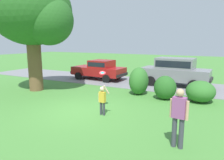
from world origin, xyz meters
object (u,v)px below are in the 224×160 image
frisbee (102,73)px  oak_tree_large (35,14)px  child_thrower (102,98)px  adult_onlooker (179,115)px  parked_suv (175,70)px  parked_sedan (99,69)px

frisbee → oak_tree_large: bearing=165.5°
oak_tree_large → child_thrower: bearing=-19.6°
child_thrower → adult_onlooker: size_ratio=0.74×
child_thrower → adult_onlooker: 3.53m
parked_suv → adult_onlooker: bearing=-78.4°
oak_tree_large → frisbee: bearing=-14.5°
frisbee → parked_suv: bearing=74.6°
parked_suv → child_thrower: 7.51m
adult_onlooker → oak_tree_large: bearing=159.5°
parked_sedan → frisbee: size_ratio=14.92×
child_thrower → frisbee: (-0.37, 0.66, 0.94)m
oak_tree_large → adult_onlooker: 10.30m
oak_tree_large → adult_onlooker: (9.04, -3.38, -3.61)m
child_thrower → frisbee: 1.21m
parked_suv → adult_onlooker: 8.86m
oak_tree_large → frisbee: (5.41, -1.40, -2.93)m
parked_sedan → adult_onlooker: adult_onlooker is taller
frisbee → adult_onlooker: (3.63, -1.98, -0.67)m
parked_sedan → parked_suv: bearing=3.3°
oak_tree_large → parked_suv: 9.64m
parked_sedan → parked_suv: parked_suv is taller
parked_sedan → frisbee: bearing=-57.9°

